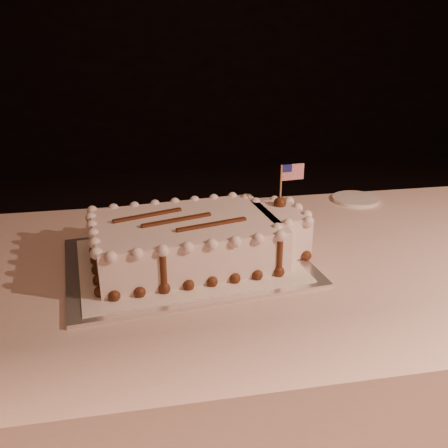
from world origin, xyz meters
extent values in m
cube|color=beige|center=(0.00, 0.60, 0.38)|extent=(2.40, 0.80, 0.75)
cube|color=white|center=(-0.38, 0.62, 0.75)|extent=(0.53, 0.42, 0.01)
cube|color=white|center=(-0.38, 0.62, 0.76)|extent=(0.47, 0.38, 0.00)
cube|color=white|center=(-0.38, 0.62, 0.80)|extent=(0.39, 0.28, 0.09)
cube|color=white|center=(-0.17, 0.64, 0.80)|extent=(0.10, 0.15, 0.09)
sphere|color=#562B15|center=(-0.52, 0.48, 0.77)|extent=(0.02, 0.02, 0.02)
sphere|color=#562B15|center=(-0.48, 0.48, 0.77)|extent=(0.02, 0.02, 0.02)
sphere|color=#562B15|center=(-0.43, 0.49, 0.77)|extent=(0.02, 0.02, 0.02)
sphere|color=#562B15|center=(-0.39, 0.49, 0.77)|extent=(0.02, 0.02, 0.02)
sphere|color=#562B15|center=(-0.34, 0.50, 0.77)|extent=(0.02, 0.02, 0.02)
sphere|color=#562B15|center=(-0.30, 0.50, 0.77)|extent=(0.02, 0.02, 0.02)
sphere|color=#562B15|center=(-0.25, 0.51, 0.77)|extent=(0.02, 0.02, 0.02)
sphere|color=#562B15|center=(-0.21, 0.51, 0.77)|extent=(0.02, 0.02, 0.02)
sphere|color=#562B15|center=(-0.20, 0.55, 0.77)|extent=(0.02, 0.02, 0.02)
sphere|color=#562B15|center=(-0.17, 0.57, 0.77)|extent=(0.02, 0.02, 0.02)
sphere|color=#562B15|center=(-0.13, 0.57, 0.77)|extent=(0.02, 0.02, 0.02)
sphere|color=#562B15|center=(-0.12, 0.61, 0.77)|extent=(0.02, 0.02, 0.02)
sphere|color=#562B15|center=(-0.12, 0.65, 0.77)|extent=(0.02, 0.02, 0.02)
sphere|color=#562B15|center=(-0.13, 0.70, 0.77)|extent=(0.02, 0.02, 0.02)
sphere|color=#562B15|center=(-0.16, 0.71, 0.77)|extent=(0.02, 0.02, 0.02)
sphere|color=#562B15|center=(-0.21, 0.71, 0.77)|extent=(0.02, 0.02, 0.02)
sphere|color=#562B15|center=(-0.22, 0.74, 0.77)|extent=(0.02, 0.02, 0.02)
sphere|color=#562B15|center=(-0.25, 0.75, 0.77)|extent=(0.02, 0.02, 0.02)
sphere|color=#562B15|center=(-0.29, 0.75, 0.77)|extent=(0.02, 0.02, 0.02)
sphere|color=#562B15|center=(-0.34, 0.74, 0.77)|extent=(0.02, 0.02, 0.02)
sphere|color=#562B15|center=(-0.39, 0.74, 0.77)|extent=(0.02, 0.02, 0.02)
sphere|color=#562B15|center=(-0.43, 0.73, 0.77)|extent=(0.02, 0.02, 0.02)
sphere|color=#562B15|center=(-0.48, 0.73, 0.77)|extent=(0.02, 0.02, 0.02)
sphere|color=#562B15|center=(-0.52, 0.72, 0.77)|extent=(0.02, 0.02, 0.02)
sphere|color=#562B15|center=(-0.57, 0.72, 0.77)|extent=(0.02, 0.02, 0.02)
sphere|color=#562B15|center=(-0.57, 0.68, 0.77)|extent=(0.02, 0.02, 0.02)
sphere|color=#562B15|center=(-0.56, 0.63, 0.77)|extent=(0.02, 0.02, 0.02)
sphere|color=#562B15|center=(-0.56, 0.59, 0.77)|extent=(0.02, 0.02, 0.02)
sphere|color=#562B15|center=(-0.55, 0.54, 0.77)|extent=(0.02, 0.02, 0.02)
sphere|color=#562B15|center=(-0.55, 0.50, 0.77)|extent=(0.02, 0.02, 0.02)
sphere|color=white|center=(-0.52, 0.48, 0.84)|extent=(0.02, 0.02, 0.02)
sphere|color=white|center=(-0.48, 0.48, 0.84)|extent=(0.02, 0.02, 0.02)
sphere|color=white|center=(-0.43, 0.49, 0.84)|extent=(0.02, 0.02, 0.02)
sphere|color=white|center=(-0.39, 0.49, 0.84)|extent=(0.02, 0.02, 0.02)
sphere|color=white|center=(-0.34, 0.50, 0.84)|extent=(0.02, 0.02, 0.02)
sphere|color=white|center=(-0.30, 0.50, 0.84)|extent=(0.02, 0.02, 0.02)
sphere|color=white|center=(-0.25, 0.51, 0.84)|extent=(0.02, 0.02, 0.02)
sphere|color=white|center=(-0.21, 0.51, 0.84)|extent=(0.02, 0.02, 0.02)
sphere|color=white|center=(-0.20, 0.55, 0.84)|extent=(0.02, 0.02, 0.02)
sphere|color=white|center=(-0.17, 0.57, 0.84)|extent=(0.02, 0.02, 0.02)
sphere|color=white|center=(-0.13, 0.57, 0.84)|extent=(0.02, 0.02, 0.02)
sphere|color=white|center=(-0.12, 0.61, 0.84)|extent=(0.02, 0.02, 0.02)
sphere|color=white|center=(-0.12, 0.65, 0.84)|extent=(0.02, 0.02, 0.02)
sphere|color=white|center=(-0.13, 0.70, 0.84)|extent=(0.02, 0.02, 0.02)
sphere|color=white|center=(-0.16, 0.71, 0.84)|extent=(0.02, 0.02, 0.02)
sphere|color=white|center=(-0.21, 0.71, 0.84)|extent=(0.02, 0.02, 0.02)
sphere|color=white|center=(-0.22, 0.74, 0.84)|extent=(0.02, 0.02, 0.02)
sphere|color=white|center=(-0.25, 0.75, 0.84)|extent=(0.02, 0.02, 0.02)
sphere|color=white|center=(-0.29, 0.75, 0.84)|extent=(0.02, 0.02, 0.02)
sphere|color=white|center=(-0.34, 0.74, 0.84)|extent=(0.02, 0.02, 0.02)
sphere|color=white|center=(-0.39, 0.74, 0.84)|extent=(0.02, 0.02, 0.02)
sphere|color=white|center=(-0.43, 0.73, 0.84)|extent=(0.02, 0.02, 0.02)
sphere|color=white|center=(-0.48, 0.73, 0.84)|extent=(0.02, 0.02, 0.02)
sphere|color=white|center=(-0.52, 0.72, 0.84)|extent=(0.02, 0.02, 0.02)
sphere|color=white|center=(-0.57, 0.72, 0.84)|extent=(0.02, 0.02, 0.02)
sphere|color=white|center=(-0.57, 0.68, 0.84)|extent=(0.02, 0.02, 0.02)
sphere|color=white|center=(-0.56, 0.63, 0.84)|extent=(0.02, 0.02, 0.02)
sphere|color=white|center=(-0.56, 0.59, 0.84)|extent=(0.02, 0.02, 0.02)
sphere|color=white|center=(-0.55, 0.54, 0.84)|extent=(0.02, 0.02, 0.02)
sphere|color=white|center=(-0.55, 0.50, 0.84)|extent=(0.02, 0.02, 0.02)
cylinder|color=#562B15|center=(-0.43, 0.49, 0.80)|extent=(0.01, 0.01, 0.08)
sphere|color=#562B15|center=(-0.43, 0.49, 0.77)|extent=(0.02, 0.02, 0.02)
cylinder|color=#562B15|center=(-0.21, 0.51, 0.80)|extent=(0.01, 0.01, 0.08)
sphere|color=#562B15|center=(-0.21, 0.51, 0.77)|extent=(0.02, 0.02, 0.02)
cylinder|color=#562B15|center=(-0.12, 0.65, 0.80)|extent=(0.01, 0.01, 0.08)
sphere|color=#562B15|center=(-0.12, 0.65, 0.77)|extent=(0.02, 0.02, 0.02)
cylinder|color=#562B15|center=(-0.25, 0.75, 0.80)|extent=(0.01, 0.01, 0.08)
sphere|color=#562B15|center=(-0.25, 0.75, 0.77)|extent=(0.02, 0.02, 0.02)
cylinder|color=#562B15|center=(-0.48, 0.73, 0.80)|extent=(0.01, 0.01, 0.08)
sphere|color=#562B15|center=(-0.48, 0.73, 0.77)|extent=(0.02, 0.02, 0.02)
cylinder|color=#562B15|center=(-0.56, 0.59, 0.80)|extent=(0.01, 0.01, 0.08)
sphere|color=#562B15|center=(-0.56, 0.59, 0.77)|extent=(0.02, 0.02, 0.02)
cube|color=#562B15|center=(-0.45, 0.65, 0.85)|extent=(0.14, 0.06, 0.01)
cube|color=#562B15|center=(-0.39, 0.61, 0.85)|extent=(0.15, 0.05, 0.01)
cube|color=#562B15|center=(-0.33, 0.58, 0.85)|extent=(0.15, 0.05, 0.01)
sphere|color=#562B15|center=(-0.16, 0.67, 0.85)|extent=(0.03, 0.03, 0.03)
cylinder|color=tan|center=(-0.16, 0.67, 0.89)|extent=(0.00, 0.00, 0.11)
cube|color=red|center=(-0.13, 0.67, 0.92)|extent=(0.05, 0.01, 0.04)
cube|color=navy|center=(-0.15, 0.67, 0.93)|extent=(0.02, 0.01, 0.02)
cylinder|color=white|center=(0.14, 0.92, 0.76)|extent=(0.13, 0.13, 0.01)
camera|label=1|loc=(-0.47, -0.33, 1.22)|focal=40.00mm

